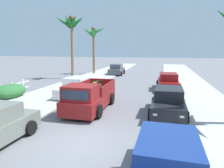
{
  "coord_description": "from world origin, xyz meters",
  "views": [
    {
      "loc": [
        3.06,
        -7.17,
        3.75
      ],
      "look_at": [
        -0.49,
        6.9,
        1.2
      ],
      "focal_mm": 32.4,
      "sensor_mm": 36.0,
      "label": 1
    }
  ],
  "objects_px": {
    "car_right_far": "(117,70)",
    "palm_tree_left_fore": "(93,36)",
    "hedge_bush": "(10,91)",
    "car_left_mid": "(168,82)",
    "pickup_truck": "(90,97)",
    "car_left_near": "(77,88)",
    "car_left_far": "(167,166)",
    "palm_tree_right_fore": "(72,27)",
    "car_right_mid": "(168,102)"
  },
  "relations": [
    {
      "from": "pickup_truck",
      "to": "palm_tree_left_fore",
      "type": "relative_size",
      "value": 0.75
    },
    {
      "from": "car_right_mid",
      "to": "hedge_bush",
      "type": "distance_m",
      "value": 11.62
    },
    {
      "from": "car_left_mid",
      "to": "hedge_bush",
      "type": "bearing_deg",
      "value": -151.32
    },
    {
      "from": "car_left_far",
      "to": "car_right_far",
      "type": "relative_size",
      "value": 1.0
    },
    {
      "from": "pickup_truck",
      "to": "car_left_far",
      "type": "relative_size",
      "value": 1.22
    },
    {
      "from": "car_left_mid",
      "to": "car_right_mid",
      "type": "distance_m",
      "value": 7.4
    },
    {
      "from": "car_left_mid",
      "to": "palm_tree_right_fore",
      "type": "distance_m",
      "value": 13.6
    },
    {
      "from": "pickup_truck",
      "to": "palm_tree_left_fore",
      "type": "height_order",
      "value": "palm_tree_left_fore"
    },
    {
      "from": "car_left_near",
      "to": "car_left_far",
      "type": "xyz_separation_m",
      "value": [
        6.72,
        -9.41,
        0.0
      ]
    },
    {
      "from": "pickup_truck",
      "to": "car_left_far",
      "type": "height_order",
      "value": "pickup_truck"
    },
    {
      "from": "car_left_far",
      "to": "palm_tree_right_fore",
      "type": "relative_size",
      "value": 0.55
    },
    {
      "from": "palm_tree_left_fore",
      "to": "car_right_far",
      "type": "bearing_deg",
      "value": -1.34
    },
    {
      "from": "palm_tree_left_fore",
      "to": "car_left_mid",
      "type": "bearing_deg",
      "value": -42.46
    },
    {
      "from": "car_left_near",
      "to": "car_left_far",
      "type": "height_order",
      "value": "same"
    },
    {
      "from": "hedge_bush",
      "to": "car_left_mid",
      "type": "bearing_deg",
      "value": 28.68
    },
    {
      "from": "pickup_truck",
      "to": "car_right_mid",
      "type": "relative_size",
      "value": 1.22
    },
    {
      "from": "car_right_mid",
      "to": "palm_tree_left_fore",
      "type": "distance_m",
      "value": 20.7
    },
    {
      "from": "car_right_mid",
      "to": "hedge_bush",
      "type": "relative_size",
      "value": 1.53
    },
    {
      "from": "car_left_mid",
      "to": "car_right_mid",
      "type": "relative_size",
      "value": 1.01
    },
    {
      "from": "palm_tree_left_fore",
      "to": "palm_tree_right_fore",
      "type": "bearing_deg",
      "value": -99.59
    },
    {
      "from": "car_right_far",
      "to": "palm_tree_left_fore",
      "type": "height_order",
      "value": "palm_tree_left_fore"
    },
    {
      "from": "car_right_mid",
      "to": "car_right_far",
      "type": "bearing_deg",
      "value": 112.14
    },
    {
      "from": "car_left_mid",
      "to": "car_right_far",
      "type": "xyz_separation_m",
      "value": [
        -7.07,
        9.66,
        0.0
      ]
    },
    {
      "from": "car_left_near",
      "to": "palm_tree_right_fore",
      "type": "relative_size",
      "value": 0.56
    },
    {
      "from": "car_left_mid",
      "to": "palm_tree_left_fore",
      "type": "distance_m",
      "value": 15.24
    },
    {
      "from": "pickup_truck",
      "to": "car_left_mid",
      "type": "bearing_deg",
      "value": 57.97
    },
    {
      "from": "pickup_truck",
      "to": "hedge_bush",
      "type": "distance_m",
      "value": 7.03
    },
    {
      "from": "palm_tree_left_fore",
      "to": "hedge_bush",
      "type": "bearing_deg",
      "value": -93.77
    },
    {
      "from": "car_right_mid",
      "to": "pickup_truck",
      "type": "bearing_deg",
      "value": -176.57
    },
    {
      "from": "car_left_mid",
      "to": "car_right_far",
      "type": "relative_size",
      "value": 1.01
    },
    {
      "from": "pickup_truck",
      "to": "car_right_mid",
      "type": "xyz_separation_m",
      "value": [
        4.67,
        0.28,
        -0.1
      ]
    },
    {
      "from": "car_right_far",
      "to": "car_left_mid",
      "type": "bearing_deg",
      "value": -53.79
    },
    {
      "from": "car_right_far",
      "to": "palm_tree_left_fore",
      "type": "distance_m",
      "value": 6.07
    },
    {
      "from": "palm_tree_right_fore",
      "to": "car_right_far",
      "type": "bearing_deg",
      "value": 49.32
    },
    {
      "from": "car_left_near",
      "to": "car_left_far",
      "type": "distance_m",
      "value": 11.57
    },
    {
      "from": "car_left_far",
      "to": "car_left_near",
      "type": "bearing_deg",
      "value": 125.53
    },
    {
      "from": "car_right_mid",
      "to": "palm_tree_left_fore",
      "type": "height_order",
      "value": "palm_tree_left_fore"
    },
    {
      "from": "palm_tree_left_fore",
      "to": "car_right_mid",
      "type": "bearing_deg",
      "value": -58.47
    },
    {
      "from": "car_right_mid",
      "to": "palm_tree_left_fore",
      "type": "xyz_separation_m",
      "value": [
        -10.51,
        17.14,
        4.91
      ]
    },
    {
      "from": "car_right_far",
      "to": "hedge_bush",
      "type": "distance_m",
      "value": 16.72
    },
    {
      "from": "car_left_far",
      "to": "pickup_truck",
      "type": "bearing_deg",
      "value": 125.31
    },
    {
      "from": "car_right_mid",
      "to": "hedge_bush",
      "type": "height_order",
      "value": "car_right_mid"
    },
    {
      "from": "pickup_truck",
      "to": "car_right_mid",
      "type": "distance_m",
      "value": 4.68
    },
    {
      "from": "pickup_truck",
      "to": "car_left_far",
      "type": "bearing_deg",
      "value": -54.69
    },
    {
      "from": "car_left_mid",
      "to": "car_right_mid",
      "type": "height_order",
      "value": "same"
    },
    {
      "from": "palm_tree_right_fore",
      "to": "car_left_near",
      "type": "bearing_deg",
      "value": -63.56
    },
    {
      "from": "car_left_far",
      "to": "hedge_bush",
      "type": "bearing_deg",
      "value": 146.24
    },
    {
      "from": "palm_tree_right_fore",
      "to": "car_left_mid",
      "type": "bearing_deg",
      "value": -21.14
    },
    {
      "from": "car_left_near",
      "to": "palm_tree_left_fore",
      "type": "relative_size",
      "value": 0.62
    },
    {
      "from": "pickup_truck",
      "to": "car_left_near",
      "type": "relative_size",
      "value": 1.21
    }
  ]
}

